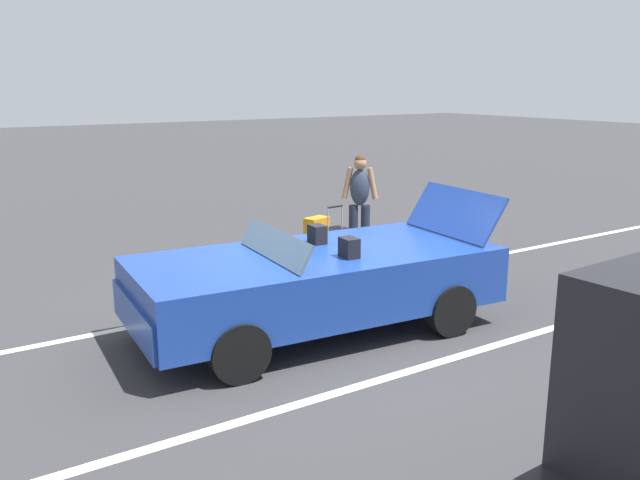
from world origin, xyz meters
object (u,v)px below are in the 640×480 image
at_px(convertible_car, 301,284).
at_px(suitcase_small_carryon, 324,248).
at_px(suitcase_large_black, 331,254).
at_px(traveler_person, 360,199).
at_px(suitcase_medium_bright, 317,236).

bearing_deg(convertible_car, suitcase_small_carryon, -123.54).
bearing_deg(suitcase_small_carryon, suitcase_large_black, 111.59).
xyz_separation_m(convertible_car, suitcase_small_carryon, (-1.88, -2.40, -0.34)).
bearing_deg(suitcase_small_carryon, traveler_person, -118.70).
bearing_deg(suitcase_small_carryon, convertible_car, 99.89).
bearing_deg(suitcase_medium_bright, suitcase_small_carryon, -35.98).
height_order(suitcase_large_black, traveler_person, traveler_person).
height_order(convertible_car, traveler_person, traveler_person).
relative_size(convertible_car, suitcase_small_carryon, 8.68).
height_order(suitcase_large_black, suitcase_small_carryon, suitcase_large_black).
relative_size(convertible_car, suitcase_large_black, 3.97).
bearing_deg(suitcase_large_black, traveler_person, -58.19).
bearing_deg(suitcase_medium_bright, convertible_car, -50.22).
bearing_deg(traveler_person, suitcase_small_carryon, -39.17).
height_order(convertible_car, suitcase_large_black, convertible_car).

